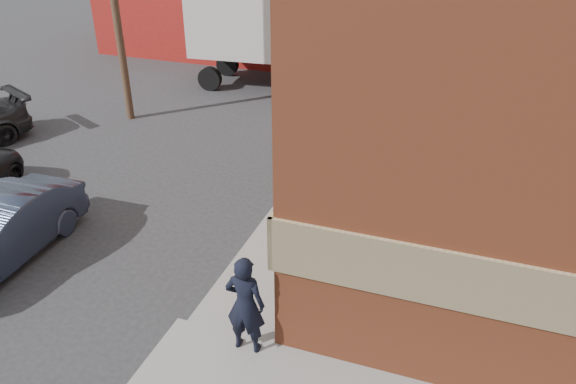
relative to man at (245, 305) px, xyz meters
The scene contains 4 objects.
ground 1.54m from the man, 166.69° to the left, with size 90.00×90.00×0.00m, color #28282B.
sidewalk_west 9.32m from the man, 92.83° to the left, with size 1.80×18.00×0.12m, color gray.
man is the anchor object (origin of this frame).
box_truck 15.06m from the man, 106.53° to the left, with size 8.35×3.14×4.03m.
Camera 1 is at (4.27, -7.08, 7.44)m, focal length 35.00 mm.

